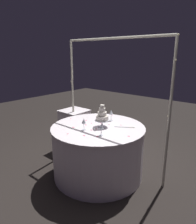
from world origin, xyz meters
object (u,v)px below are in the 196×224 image
(tiered_cake, at_px, (102,116))
(cake_knife, at_px, (126,127))
(decorative_arch, at_px, (113,86))
(wine_glass_0, at_px, (101,127))
(wine_glass_1, at_px, (111,113))
(wine_glass_2, at_px, (84,122))
(main_table, at_px, (98,151))
(side_table, at_px, (75,129))

(tiered_cake, xyz_separation_m, cake_knife, (0.28, 0.20, -0.16))
(decorative_arch, distance_m, cake_knife, 0.66)
(decorative_arch, xyz_separation_m, tiered_cake, (0.05, -0.33, -0.39))
(tiered_cake, relative_size, wine_glass_0, 2.18)
(decorative_arch, relative_size, wine_glass_1, 11.62)
(tiered_cake, bearing_deg, wine_glass_2, -113.22)
(wine_glass_0, distance_m, wine_glass_2, 0.32)
(wine_glass_0, height_order, cake_knife, wine_glass_0)
(wine_glass_0, bearing_deg, decorative_arch, 113.25)
(wine_glass_2, bearing_deg, tiered_cake, 66.78)
(main_table, distance_m, wine_glass_2, 0.57)
(decorative_arch, bearing_deg, wine_glass_1, -166.47)
(tiered_cake, bearing_deg, decorative_arch, 99.07)
(tiered_cake, distance_m, cake_knife, 0.38)
(main_table, relative_size, wine_glass_0, 9.12)
(wine_glass_1, height_order, cake_knife, wine_glass_1)
(cake_knife, bearing_deg, wine_glass_1, 161.89)
(wine_glass_2, distance_m, cake_knife, 0.63)
(main_table, xyz_separation_m, wine_glass_1, (-0.02, 0.35, 0.53))
(tiered_cake, height_order, wine_glass_2, tiered_cake)
(decorative_arch, bearing_deg, wine_glass_2, -96.04)
(wine_glass_0, xyz_separation_m, wine_glass_1, (-0.28, 0.59, 0.02))
(wine_glass_2, bearing_deg, wine_glass_0, 0.13)
(decorative_arch, xyz_separation_m, wine_glass_1, (-0.02, -0.01, -0.42))
(wine_glass_0, relative_size, wine_glass_1, 0.86)
(main_table, bearing_deg, cake_knife, 34.90)
(side_table, distance_m, wine_glass_1, 1.11)
(main_table, relative_size, tiered_cake, 4.19)
(cake_knife, bearing_deg, wine_glass_0, -99.59)
(side_table, bearing_deg, decorative_arch, -4.80)
(decorative_arch, xyz_separation_m, cake_knife, (0.33, -0.12, -0.55))
(main_table, bearing_deg, wine_glass_2, -104.60)
(wine_glass_0, relative_size, cake_knife, 0.58)
(wine_glass_2, xyz_separation_m, cake_knife, (0.40, 0.47, -0.12))
(decorative_arch, distance_m, side_table, 1.38)
(wine_glass_0, distance_m, wine_glass_1, 0.65)
(wine_glass_0, bearing_deg, side_table, 151.43)
(cake_knife, bearing_deg, main_table, -145.10)
(decorative_arch, xyz_separation_m, side_table, (-0.99, 0.08, -0.96))
(wine_glass_0, bearing_deg, wine_glass_1, 115.42)
(decorative_arch, relative_size, wine_glass_2, 12.35)
(main_table, distance_m, wine_glass_1, 0.64)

